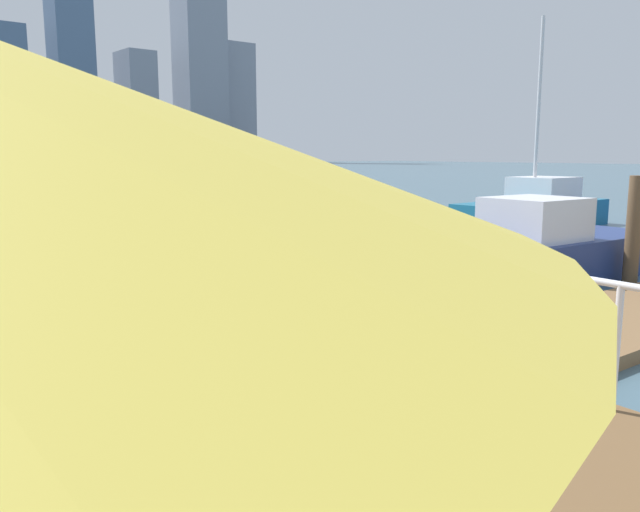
% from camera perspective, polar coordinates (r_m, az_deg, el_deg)
% --- Properties ---
extents(ground_plane, '(300.00, 300.00, 0.00)m').
position_cam_1_polar(ground_plane, '(19.73, -12.45, 1.82)').
color(ground_plane, '#476675').
extents(boardwalk_railing, '(0.06, 28.62, 1.08)m').
position_cam_1_polar(boardwalk_railing, '(9.16, -4.41, 1.26)').
color(boardwalk_railing, white).
rests_on(boardwalk_railing, boardwalk).
extents(dock_piling_2, '(0.28, 0.28, 2.07)m').
position_cam_1_polar(dock_piling_2, '(13.48, 26.56, 2.14)').
color(dock_piling_2, brown).
rests_on(dock_piling_2, ground_plane).
extents(moored_boat_0, '(5.38, 2.04, 1.64)m').
position_cam_1_polar(moored_boat_0, '(13.43, 20.10, 0.55)').
color(moored_boat_0, navy).
rests_on(moored_boat_0, ground_plane).
extents(moored_boat_2, '(6.36, 2.55, 6.88)m').
position_cam_1_polar(moored_boat_2, '(22.58, 18.90, 4.04)').
color(moored_boat_2, '#1E6B8C').
rests_on(moored_boat_2, ground_plane).
extents(pedestrian_0, '(0.41, 0.40, 1.77)m').
position_cam_1_polar(pedestrian_0, '(9.37, -19.11, 1.66)').
color(pedestrian_0, '#994C8C').
rests_on(pedestrian_0, boardwalk).
extents(skyline_tower_3, '(6.88, 11.76, 33.42)m').
position_cam_1_polar(skyline_tower_3, '(177.97, -26.22, 12.91)').
color(skyline_tower_3, slate).
rests_on(skyline_tower_3, ground_plane).
extents(skyline_tower_4, '(10.07, 10.31, 46.84)m').
position_cam_1_polar(skyline_tower_4, '(183.30, -21.56, 15.19)').
color(skyline_tower_4, slate).
rests_on(skyline_tower_4, ground_plane).
extents(skyline_tower_5, '(8.83, 11.67, 30.60)m').
position_cam_1_polar(skyline_tower_5, '(189.07, -16.26, 12.78)').
color(skyline_tower_5, gray).
rests_on(skyline_tower_5, ground_plane).
extents(skyline_tower_6, '(12.72, 11.87, 75.40)m').
position_cam_1_polar(skyline_tower_6, '(197.68, -10.93, 19.36)').
color(skyline_tower_6, gray).
rests_on(skyline_tower_6, ground_plane).
extents(skyline_tower_7, '(10.67, 9.63, 36.29)m').
position_cam_1_polar(skyline_tower_7, '(205.30, -7.74, 13.55)').
color(skyline_tower_7, gray).
rests_on(skyline_tower_7, ground_plane).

